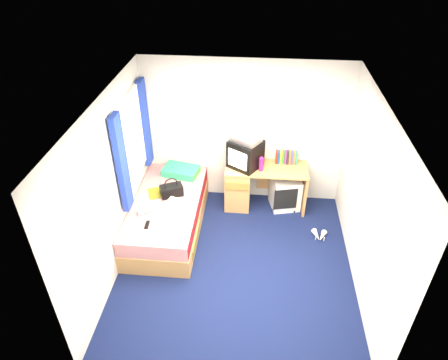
# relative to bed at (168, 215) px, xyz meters

# --- Properties ---
(ground) EXTENTS (3.40, 3.40, 0.00)m
(ground) POSITION_rel_bed_xyz_m (1.10, -0.70, -0.27)
(ground) COLOR #0C1438
(ground) RESTS_ON ground
(room_shell) EXTENTS (3.40, 3.40, 3.40)m
(room_shell) POSITION_rel_bed_xyz_m (1.10, -0.70, 1.18)
(room_shell) COLOR white
(room_shell) RESTS_ON ground
(bed) EXTENTS (1.01, 2.00, 0.54)m
(bed) POSITION_rel_bed_xyz_m (0.00, 0.00, 0.00)
(bed) COLOR tan
(bed) RESTS_ON ground
(pillow) EXTENTS (0.62, 0.46, 0.12)m
(pillow) POSITION_rel_bed_xyz_m (0.10, 0.72, 0.33)
(pillow) COLOR teal
(pillow) RESTS_ON bed
(desk) EXTENTS (1.30, 0.55, 0.75)m
(desk) POSITION_rel_bed_xyz_m (1.21, 0.74, 0.14)
(desk) COLOR tan
(desk) RESTS_ON ground
(storage_cube) EXTENTS (0.53, 0.53, 0.55)m
(storage_cube) POSITION_rel_bed_xyz_m (1.81, 0.75, 0.01)
(storage_cube) COLOR white
(storage_cube) RESTS_ON ground
(crt_tv) EXTENTS (0.60, 0.59, 0.45)m
(crt_tv) POSITION_rel_bed_xyz_m (1.13, 0.74, 0.71)
(crt_tv) COLOR black
(crt_tv) RESTS_ON desk
(vcr) EXTENTS (0.52, 0.48, 0.08)m
(vcr) POSITION_rel_bed_xyz_m (1.14, 0.74, 0.97)
(vcr) COLOR silver
(vcr) RESTS_ON crt_tv
(book_row) EXTENTS (0.34, 0.13, 0.20)m
(book_row) POSITION_rel_bed_xyz_m (1.79, 0.90, 0.58)
(book_row) COLOR maroon
(book_row) RESTS_ON desk
(picture_frame) EXTENTS (0.02, 0.12, 0.14)m
(picture_frame) POSITION_rel_bed_xyz_m (1.92, 0.90, 0.55)
(picture_frame) COLOR black
(picture_frame) RESTS_ON desk
(pink_water_bottle) EXTENTS (0.08, 0.08, 0.22)m
(pink_water_bottle) POSITION_rel_bed_xyz_m (1.39, 0.63, 0.59)
(pink_water_bottle) COLOR #DE1F78
(pink_water_bottle) RESTS_ON desk
(aerosol_can) EXTENTS (0.05, 0.05, 0.16)m
(aerosol_can) POSITION_rel_bed_xyz_m (1.35, 0.76, 0.56)
(aerosol_can) COLOR white
(aerosol_can) RESTS_ON desk
(handbag) EXTENTS (0.38, 0.31, 0.31)m
(handbag) POSITION_rel_bed_xyz_m (0.06, 0.14, 0.36)
(handbag) COLOR black
(handbag) RESTS_ON bed
(towel) EXTENTS (0.39, 0.35, 0.11)m
(towel) POSITION_rel_bed_xyz_m (0.20, -0.20, 0.33)
(towel) COLOR silver
(towel) RESTS_ON bed
(magazine) EXTENTS (0.30, 0.34, 0.01)m
(magazine) POSITION_rel_bed_xyz_m (-0.19, 0.16, 0.28)
(magazine) COLOR yellow
(magazine) RESTS_ON bed
(water_bottle) EXTENTS (0.20, 0.18, 0.07)m
(water_bottle) POSITION_rel_bed_xyz_m (-0.24, -0.32, 0.31)
(water_bottle) COLOR #B4BCC6
(water_bottle) RESTS_ON bed
(colour_swatch_fan) EXTENTS (0.22, 0.08, 0.01)m
(colour_swatch_fan) POSITION_rel_bed_xyz_m (0.01, -0.49, 0.28)
(colour_swatch_fan) COLOR yellow
(colour_swatch_fan) RESTS_ON bed
(remote_control) EXTENTS (0.06, 0.16, 0.02)m
(remote_control) POSITION_rel_bed_xyz_m (-0.14, -0.58, 0.28)
(remote_control) COLOR black
(remote_control) RESTS_ON bed
(window_assembly) EXTENTS (0.11, 1.42, 1.40)m
(window_assembly) POSITION_rel_bed_xyz_m (-0.45, 0.20, 1.15)
(window_assembly) COLOR silver
(window_assembly) RESTS_ON room_shell
(white_heels) EXTENTS (0.24, 0.25, 0.09)m
(white_heels) POSITION_rel_bed_xyz_m (2.32, -0.01, -0.23)
(white_heels) COLOR silver
(white_heels) RESTS_ON ground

